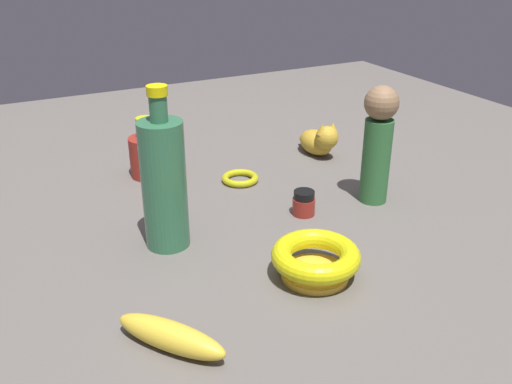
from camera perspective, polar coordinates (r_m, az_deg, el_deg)
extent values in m
plane|color=#5B5651|center=(1.05, 0.00, -2.41)|extent=(2.00, 2.00, 0.00)
cylinder|color=maroon|center=(1.05, 4.86, -1.45)|extent=(0.04, 0.04, 0.03)
cylinder|color=gold|center=(1.04, 4.89, -0.76)|extent=(0.03, 0.03, 0.00)
cylinder|color=black|center=(1.04, 4.91, -0.30)|extent=(0.04, 0.04, 0.01)
ellipsoid|color=gold|center=(0.74, -8.65, -14.26)|extent=(0.13, 0.15, 0.04)
cylinder|color=gold|center=(0.88, 5.99, -8.24)|extent=(0.10, 0.10, 0.01)
torus|color=#C9C510|center=(0.86, 6.09, -6.47)|extent=(0.14, 0.14, 0.03)
cylinder|color=#2F6946|center=(0.92, -9.29, 0.63)|extent=(0.07, 0.07, 0.22)
cylinder|color=#2F6946|center=(0.88, -9.88, 8.33)|extent=(0.03, 0.03, 0.04)
cylinder|color=yellow|center=(0.87, -10.02, 10.11)|extent=(0.03, 0.03, 0.02)
torus|color=#B4B215|center=(1.19, -1.62, 1.40)|extent=(0.08, 0.08, 0.01)
cylinder|color=#2E6734|center=(1.10, 12.07, 3.08)|extent=(0.08, 0.08, 0.17)
sphere|color=#856546|center=(1.06, 12.63, 8.81)|extent=(0.06, 0.06, 0.06)
ellipsoid|color=gold|center=(1.34, 6.10, 5.04)|extent=(0.06, 0.10, 0.06)
sphere|color=gold|center=(1.30, 7.21, 5.50)|extent=(0.05, 0.05, 0.05)
cone|color=gold|center=(1.30, 7.79, 6.53)|extent=(0.02, 0.02, 0.02)
cone|color=gold|center=(1.28, 6.72, 6.35)|extent=(0.02, 0.02, 0.02)
ellipsoid|color=gold|center=(1.38, 5.03, 5.18)|extent=(0.02, 0.05, 0.02)
cylinder|color=maroon|center=(1.22, -10.90, 3.54)|extent=(0.08, 0.08, 0.09)
cylinder|color=maroon|center=(1.20, -11.13, 6.10)|extent=(0.03, 0.03, 0.03)
cylinder|color=#C0BD0F|center=(1.20, -11.21, 7.09)|extent=(0.04, 0.04, 0.01)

